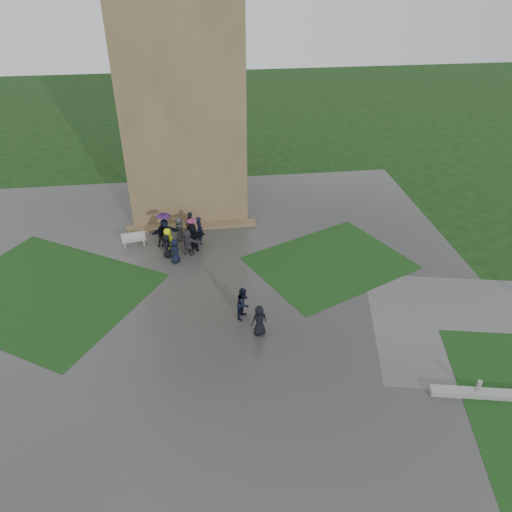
{
  "coord_description": "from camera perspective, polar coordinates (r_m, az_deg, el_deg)",
  "views": [
    {
      "loc": [
        0.65,
        -20.3,
        17.16
      ],
      "look_at": [
        3.78,
        4.52,
        1.2
      ],
      "focal_mm": 35.0,
      "sensor_mm": 36.0,
      "label": 1
    }
  ],
  "objects": [
    {
      "name": "lawn_inset_right",
      "position": [
        31.55,
        8.42,
        -0.76
      ],
      "size": [
        11.12,
        10.15,
        0.01
      ],
      "primitive_type": "cube",
      "rotation": [
        0.0,
        0.0,
        0.44
      ],
      "color": "#133412",
      "rests_on": "plaza"
    },
    {
      "name": "pedestrian_near",
      "position": [
        25.37,
        0.38,
        -7.38
      ],
      "size": [
        0.97,
        0.79,
        1.73
      ],
      "primitive_type": "imported",
      "rotation": [
        0.0,
        0.0,
        3.42
      ],
      "color": "black",
      "rests_on": "plaza"
    },
    {
      "name": "lawn_inset_left",
      "position": [
        31.11,
        -22.99,
        -3.87
      ],
      "size": [
        14.1,
        13.46,
        0.01
      ],
      "primitive_type": "cube",
      "rotation": [
        0.0,
        0.0,
        -0.56
      ],
      "color": "#133412",
      "rests_on": "plaza"
    },
    {
      "name": "ground",
      "position": [
        26.59,
        -6.95,
        -7.96
      ],
      "size": [
        120.0,
        120.0,
        0.0
      ],
      "primitive_type": "plane",
      "color": "black"
    },
    {
      "name": "pedestrian_mid",
      "position": [
        26.41,
        -1.44,
        -5.38
      ],
      "size": [
        0.89,
        1.03,
        1.84
      ],
      "primitive_type": "imported",
      "rotation": [
        0.0,
        0.0,
        1.05
      ],
      "color": "black",
      "rests_on": "plaza"
    },
    {
      "name": "visitor_cluster",
      "position": [
        32.49,
        -8.67,
        2.26
      ],
      "size": [
        3.63,
        3.76,
        2.36
      ],
      "color": "black",
      "rests_on": "plaza"
    },
    {
      "name": "plaza",
      "position": [
        28.14,
        -7.05,
        -5.31
      ],
      "size": [
        34.0,
        34.0,
        0.02
      ],
      "primitive_type": "cube",
      "color": "#343432",
      "rests_on": "ground"
    },
    {
      "name": "bench",
      "position": [
        33.74,
        -13.8,
        1.88
      ],
      "size": [
        1.6,
        0.74,
        0.89
      ],
      "rotation": [
        0.0,
        0.0,
        0.18
      ],
      "color": "#A5A4A0",
      "rests_on": "plaza"
    },
    {
      "name": "tower",
      "position": [
        36.23,
        -8.52,
        19.19
      ],
      "size": [
        8.0,
        8.0,
        18.0
      ],
      "primitive_type": "cube",
      "color": "brown",
      "rests_on": "ground"
    },
    {
      "name": "tower_plinth",
      "position": [
        35.29,
        -7.37,
        3.39
      ],
      "size": [
        9.0,
        0.8,
        0.22
      ],
      "primitive_type": "cube",
      "color": "brown",
      "rests_on": "plaza"
    }
  ]
}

